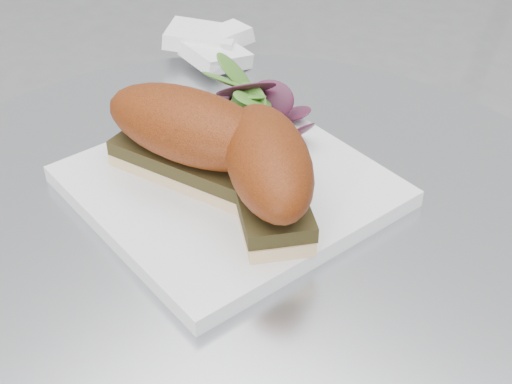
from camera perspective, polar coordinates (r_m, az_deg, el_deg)
plate at (r=0.65m, az=-2.14°, el=0.49°), size 0.29×0.29×0.02m
sandwich_left at (r=0.63m, az=-5.30°, el=4.62°), size 0.18×0.10×0.08m
sandwich_right at (r=0.58m, az=0.96°, el=1.84°), size 0.16×0.15×0.08m
salad at (r=0.69m, az=-0.61°, el=6.66°), size 0.12×0.12×0.05m
napkin at (r=0.88m, az=-3.79°, el=11.12°), size 0.13×0.13×0.02m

